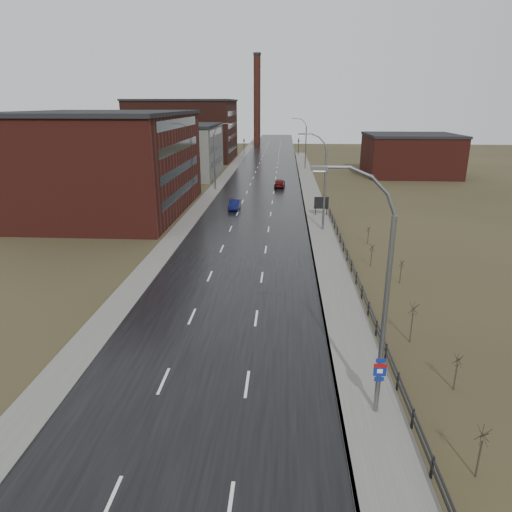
# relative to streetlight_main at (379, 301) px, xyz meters

# --- Properties ---
(ground) EXTENTS (320.00, 320.00, 0.00)m
(ground) POSITION_rel_streetlight_main_xyz_m (-8.47, -2.00, -6.06)
(ground) COLOR #2D2819
(ground) RESTS_ON ground
(road) EXTENTS (14.00, 300.00, 0.06)m
(road) POSITION_rel_streetlight_main_xyz_m (-8.47, 58.00, -6.03)
(road) COLOR black
(road) RESTS_ON ground
(sidewalk_right) EXTENTS (3.20, 180.00, 0.18)m
(sidewalk_right) POSITION_rel_streetlight_main_xyz_m (0.13, 33.00, -5.97)
(sidewalk_right) COLOR #595651
(sidewalk_right) RESTS_ON ground
(curb_right) EXTENTS (0.16, 180.00, 0.18)m
(curb_right) POSITION_rel_streetlight_main_xyz_m (-1.39, 33.00, -5.97)
(curb_right) COLOR slate
(curb_right) RESTS_ON ground
(sidewalk_left) EXTENTS (2.40, 260.00, 0.12)m
(sidewalk_left) POSITION_rel_streetlight_main_xyz_m (-16.67, 58.00, -6.00)
(sidewalk_left) COLOR #595651
(sidewalk_left) RESTS_ON ground
(warehouse_near) EXTENTS (22.44, 28.56, 13.50)m
(warehouse_near) POSITION_rel_streetlight_main_xyz_m (-29.46, 43.00, 0.70)
(warehouse_near) COLOR #471914
(warehouse_near) RESTS_ON ground
(warehouse_mid) EXTENTS (16.32, 20.40, 10.50)m
(warehouse_mid) POSITION_rel_streetlight_main_xyz_m (-26.46, 76.00, -0.80)
(warehouse_mid) COLOR slate
(warehouse_mid) RESTS_ON ground
(warehouse_far) EXTENTS (26.52, 24.48, 15.50)m
(warehouse_far) POSITION_rel_streetlight_main_xyz_m (-31.47, 106.00, 1.70)
(warehouse_far) COLOR #331611
(warehouse_far) RESTS_ON ground
(building_right) EXTENTS (18.36, 16.32, 8.50)m
(building_right) POSITION_rel_streetlight_main_xyz_m (21.83, 80.00, -1.80)
(building_right) COLOR #471914
(building_right) RESTS_ON ground
(smokestack) EXTENTS (2.70, 2.70, 30.70)m
(smokestack) POSITION_rel_streetlight_main_xyz_m (-14.47, 148.00, 9.44)
(smokestack) COLOR #331611
(smokestack) RESTS_ON ground
(streetlight_main) EXTENTS (3.91, 0.29, 12.11)m
(streetlight_main) POSITION_rel_streetlight_main_xyz_m (0.00, 0.00, 0.00)
(streetlight_main) COLOR slate
(streetlight_main) RESTS_ON ground
(streetlight_right_mid) EXTENTS (3.36, 0.28, 11.35)m
(streetlight_right_mid) POSITION_rel_streetlight_main_xyz_m (0.03, 34.00, -0.22)
(streetlight_right_mid) COLOR slate
(streetlight_right_mid) RESTS_ON ground
(streetlight_left) EXTENTS (3.36, 0.28, 11.35)m
(streetlight_left) POSITION_rel_streetlight_main_xyz_m (-16.17, 60.00, -0.22)
(streetlight_left) COLOR slate
(streetlight_left) RESTS_ON ground
(streetlight_right_far) EXTENTS (3.36, 0.28, 11.35)m
(streetlight_right_far) POSITION_rel_streetlight_main_xyz_m (0.03, 88.00, -0.22)
(streetlight_right_far) COLOR slate
(streetlight_right_far) RESTS_ON ground
(guardrail) EXTENTS (0.10, 53.05, 1.10)m
(guardrail) POSITION_rel_streetlight_main_xyz_m (1.83, 16.32, -5.35)
(guardrail) COLOR black
(guardrail) RESTS_ON ground
(shrub_a) EXTENTS (0.57, 0.60, 2.42)m
(shrub_a) POSITION_rel_streetlight_main_xyz_m (3.69, -3.80, -4.77)
(shrub_a) COLOR #382D23
(shrub_a) RESTS_ON ground
(shrub_b) EXTENTS (0.50, 0.53, 2.11)m
(shrub_b) POSITION_rel_streetlight_main_xyz_m (4.88, 2.28, -4.94)
(shrub_b) COLOR #382D23
(shrub_b) RESTS_ON ground
(shrub_c) EXTENTS (0.64, 0.68, 2.72)m
(shrub_c) POSITION_rel_streetlight_main_xyz_m (3.86, 7.34, -4.61)
(shrub_c) COLOR #382D23
(shrub_c) RESTS_ON ground
(shrub_d) EXTENTS (0.50, 0.53, 2.11)m
(shrub_d) POSITION_rel_streetlight_main_xyz_m (5.58, 17.48, -4.94)
(shrub_d) COLOR #382D23
(shrub_d) RESTS_ON ground
(shrub_e) EXTENTS (0.51, 0.54, 2.15)m
(shrub_e) POSITION_rel_streetlight_main_xyz_m (3.87, 21.65, -4.92)
(shrub_e) COLOR #382D23
(shrub_e) RESTS_ON ground
(shrub_f) EXTENTS (0.47, 0.49, 1.95)m
(shrub_f) POSITION_rel_streetlight_main_xyz_m (4.79, 28.93, -5.02)
(shrub_f) COLOR #382D23
(shrub_f) RESTS_ON ground
(billboard) EXTENTS (1.93, 0.17, 2.66)m
(billboard) POSITION_rel_streetlight_main_xyz_m (0.63, 41.37, -4.29)
(billboard) COLOR black
(billboard) RESTS_ON ground
(traffic_light_left) EXTENTS (0.58, 2.73, 5.30)m
(traffic_light_left) POSITION_rel_streetlight_main_xyz_m (-16.47, 118.00, -1.46)
(traffic_light_left) COLOR black
(traffic_light_left) RESTS_ON ground
(traffic_light_right) EXTENTS (0.58, 2.73, 5.30)m
(traffic_light_right) POSITION_rel_streetlight_main_xyz_m (-0.47, 118.00, -1.46)
(traffic_light_right) COLOR black
(traffic_light_right) RESTS_ON ground
(car_near) EXTENTS (1.48, 4.22, 1.39)m
(car_near) POSITION_rel_streetlight_main_xyz_m (-11.44, 44.70, -5.36)
(car_near) COLOR #0B0F3B
(car_near) RESTS_ON ground
(car_far) EXTENTS (2.03, 4.60, 1.54)m
(car_far) POSITION_rel_streetlight_main_xyz_m (-5.22, 63.14, -5.29)
(car_far) COLOR #4D0E0C
(car_far) RESTS_ON ground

